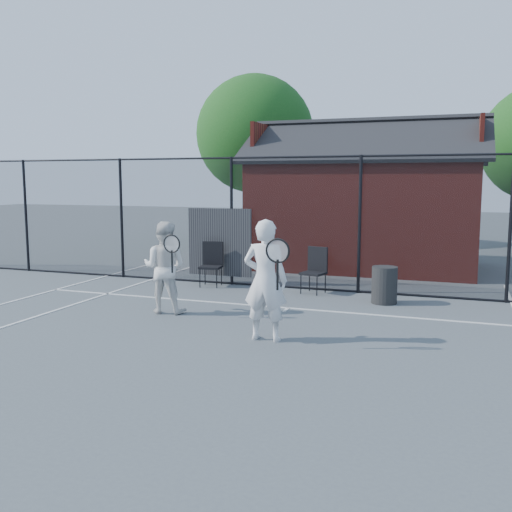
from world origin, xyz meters
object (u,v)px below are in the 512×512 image
(chair_right, at_px, (313,271))
(player_front, at_px, (265,280))
(player_back, at_px, (165,267))
(clubhouse, at_px, (366,210))
(waste_bin, at_px, (384,285))
(chair_left, at_px, (211,265))

(chair_right, bearing_deg, player_front, -73.00)
(player_back, bearing_deg, player_front, -25.63)
(player_front, distance_m, chair_right, 3.86)
(clubhouse, height_order, waste_bin, clubhouse)
(clubhouse, distance_m, player_back, 7.59)
(waste_bin, bearing_deg, chair_right, 162.58)
(player_back, height_order, chair_left, player_back)
(player_back, bearing_deg, waste_bin, 30.26)
(clubhouse, bearing_deg, chair_left, -123.10)
(chair_right, bearing_deg, clubhouse, 98.51)
(chair_left, bearing_deg, player_back, -91.57)
(clubhouse, height_order, chair_left, clubhouse)
(chair_left, relative_size, waste_bin, 1.35)
(clubhouse, distance_m, player_front, 8.26)
(chair_left, height_order, waste_bin, chair_left)
(chair_left, bearing_deg, player_front, -62.88)
(chair_left, bearing_deg, waste_bin, -14.69)
(chair_right, bearing_deg, chair_left, -166.09)
(clubhouse, height_order, player_front, clubhouse)
(chair_right, bearing_deg, waste_bin, -3.51)
(chair_right, distance_m, waste_bin, 1.67)
(player_front, distance_m, player_back, 2.63)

